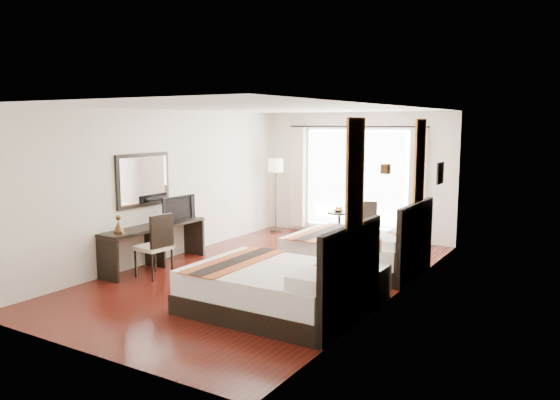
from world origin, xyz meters
The scene contains 29 objects.
floor centered at (0.00, 0.00, -0.01)m, with size 4.50×7.50×0.01m, color #3B110A.
ceiling centered at (0.00, 0.00, 2.79)m, with size 4.50×7.50×0.02m, color white.
wall_headboard centered at (2.25, 0.00, 1.40)m, with size 0.01×7.50×2.80m, color silver.
wall_desk centered at (-2.25, 0.00, 1.40)m, with size 0.01×7.50×2.80m, color silver.
wall_window centered at (0.00, 3.75, 1.40)m, with size 4.50×0.01×2.80m, color silver.
wall_entry centered at (0.00, -3.75, 1.40)m, with size 4.50×0.01×2.80m, color silver.
window_glass centered at (0.00, 3.73, 1.30)m, with size 2.40×0.02×2.20m, color white.
sheer_curtain centered at (0.00, 3.67, 1.30)m, with size 2.30×0.02×2.10m, color white.
drape_left centered at (-1.45, 3.63, 1.28)m, with size 0.35×0.14×2.35m, color beige.
drape_right centered at (1.45, 3.63, 1.28)m, with size 0.35×0.14×2.35m, color beige.
art_panel_near centered at (2.23, -1.46, 1.95)m, with size 0.03×0.50×1.35m, color maroon.
art_panel_far centered at (2.23, 1.13, 1.95)m, with size 0.03×0.50×1.35m, color maroon.
wall_sconce centered at (2.19, -0.32, 1.92)m, with size 0.10×0.14×0.14m, color #4C371B.
mirror_frame centered at (-2.22, -0.60, 1.55)m, with size 0.04×1.25×0.95m, color black.
mirror_glass centered at (-2.19, -0.60, 1.55)m, with size 0.01×1.12×0.82m, color white.
bed_near centered at (1.15, -1.46, 0.34)m, with size 2.32×1.80×1.31m.
bed_far centered at (1.19, 1.13, 0.33)m, with size 2.23×1.74×1.26m.
nightstand centered at (2.02, -0.32, 0.25)m, with size 0.42×0.52×0.50m, color black.
table_lamp centered at (2.01, -0.27, 0.77)m, with size 0.25×0.25×0.39m.
vase centered at (2.05, -0.42, 0.56)m, with size 0.12×0.12×0.12m, color black.
console_desk centered at (-1.99, -0.60, 0.38)m, with size 0.50×2.20×0.76m, color black.
television centered at (-1.97, -0.05, 0.99)m, with size 0.81×0.11×0.47m, color black.
bronze_figurine centered at (-1.99, -1.42, 0.89)m, with size 0.17×0.17×0.26m, color #4C371B, non-canonical shape.
desk_chair centered at (-1.52, -1.09, 0.33)m, with size 0.54×0.54×1.08m.
floor_lamp centered at (-1.80, 3.21, 1.47)m, with size 0.35×0.35×1.73m.
side_table centered at (-0.20, 3.29, 0.30)m, with size 0.53×0.53×0.61m, color black.
fruit_bowl centered at (-0.21, 3.28, 0.63)m, with size 0.22×0.22×0.05m, color #4A2B1A.
window_chair centered at (0.64, 2.84, 0.28)m, with size 0.55×0.55×0.93m.
jute_rug centered at (0.07, 2.31, 0.01)m, with size 1.14×0.78×0.01m, color tan.
Camera 1 is at (4.88, -7.59, 2.55)m, focal length 35.00 mm.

